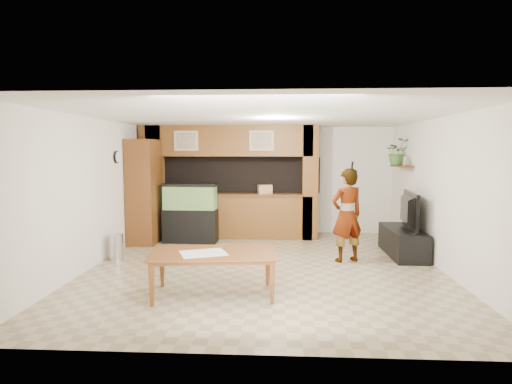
# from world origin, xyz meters

# --- Properties ---
(floor) EXTENTS (6.50, 6.50, 0.00)m
(floor) POSITION_xyz_m (0.00, 0.00, 0.00)
(floor) COLOR tan
(floor) RESTS_ON ground
(ceiling) EXTENTS (6.50, 6.50, 0.00)m
(ceiling) POSITION_xyz_m (0.00, 0.00, 2.60)
(ceiling) COLOR white
(ceiling) RESTS_ON wall_back
(wall_back) EXTENTS (6.00, 0.00, 6.00)m
(wall_back) POSITION_xyz_m (0.00, 3.25, 1.30)
(wall_back) COLOR silver
(wall_back) RESTS_ON floor
(wall_left) EXTENTS (0.00, 6.50, 6.50)m
(wall_left) POSITION_xyz_m (-3.00, 0.00, 1.30)
(wall_left) COLOR silver
(wall_left) RESTS_ON floor
(wall_right) EXTENTS (0.00, 6.50, 6.50)m
(wall_right) POSITION_xyz_m (3.00, 0.00, 1.30)
(wall_right) COLOR silver
(wall_right) RESTS_ON floor
(partition) EXTENTS (4.20, 0.99, 2.60)m
(partition) POSITION_xyz_m (-0.95, 2.64, 1.31)
(partition) COLOR brown
(partition) RESTS_ON floor
(wall_clock) EXTENTS (0.05, 0.25, 0.25)m
(wall_clock) POSITION_xyz_m (-2.97, 1.00, 1.90)
(wall_clock) COLOR black
(wall_clock) RESTS_ON wall_left
(wall_shelf) EXTENTS (0.25, 0.90, 0.04)m
(wall_shelf) POSITION_xyz_m (2.85, 1.95, 1.70)
(wall_shelf) COLOR brown
(wall_shelf) RESTS_ON wall_right
(pantry_cabinet) EXTENTS (0.57, 0.93, 2.27)m
(pantry_cabinet) POSITION_xyz_m (-2.70, 1.85, 1.13)
(pantry_cabinet) COLOR brown
(pantry_cabinet) RESTS_ON floor
(trash_can) EXTENTS (0.26, 0.26, 0.49)m
(trash_can) POSITION_xyz_m (-2.78, 0.35, 0.24)
(trash_can) COLOR #B2B2B7
(trash_can) RESTS_ON floor
(aquarium) EXTENTS (1.18, 0.44, 1.31)m
(aquarium) POSITION_xyz_m (-1.72, 1.95, 0.64)
(aquarium) COLOR black
(aquarium) RESTS_ON floor
(tv_stand) EXTENTS (0.58, 1.57, 0.52)m
(tv_stand) POSITION_xyz_m (2.65, 0.99, 0.26)
(tv_stand) COLOR black
(tv_stand) RESTS_ON floor
(television) EXTENTS (0.29, 1.26, 0.72)m
(television) POSITION_xyz_m (2.65, 0.99, 0.88)
(television) COLOR black
(television) RESTS_ON tv_stand
(photo_frame) EXTENTS (0.04, 0.14, 0.19)m
(photo_frame) POSITION_xyz_m (2.85, 1.76, 1.81)
(photo_frame) COLOR tan
(photo_frame) RESTS_ON wall_shelf
(potted_plant) EXTENTS (0.55, 0.49, 0.57)m
(potted_plant) POSITION_xyz_m (2.82, 2.20, 2.01)
(potted_plant) COLOR #39702D
(potted_plant) RESTS_ON wall_shelf
(person) EXTENTS (0.74, 0.62, 1.71)m
(person) POSITION_xyz_m (1.48, 0.47, 0.86)
(person) COLOR #906A4F
(person) RESTS_ON floor
(microphone) EXTENTS (0.04, 0.10, 0.16)m
(microphone) POSITION_xyz_m (1.53, 0.31, 1.76)
(microphone) COLOR black
(microphone) RESTS_ON person
(dining_table) EXTENTS (1.84, 1.15, 0.62)m
(dining_table) POSITION_xyz_m (-0.66, -1.54, 0.31)
(dining_table) COLOR brown
(dining_table) RESTS_ON floor
(newspaper_a) EXTENTS (0.73, 0.64, 0.01)m
(newspaper_a) POSITION_xyz_m (-0.79, -1.58, 0.62)
(newspaper_a) COLOR silver
(newspaper_a) RESTS_ON dining_table
(counter_box) EXTENTS (0.35, 0.28, 0.21)m
(counter_box) POSITION_xyz_m (-0.08, 2.45, 1.14)
(counter_box) COLOR tan
(counter_box) RESTS_ON partition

